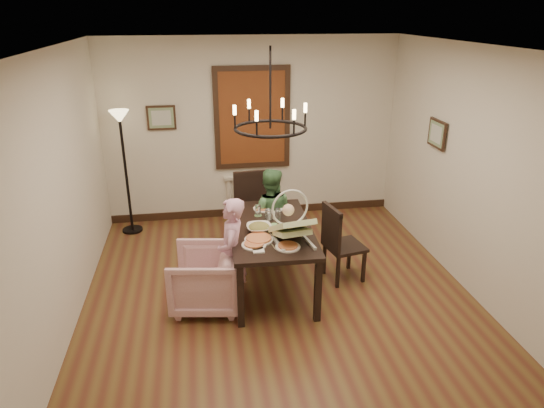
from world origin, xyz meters
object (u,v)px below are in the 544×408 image
object	(u,v)px
armchair	(205,279)
chair_right	(345,242)
chair_far	(253,212)
elderly_woman	(232,263)
seated_man	(270,223)
drinking_glass	(268,215)
baby_bouncer	(291,224)
dining_table	(271,233)
floor_lamp	(126,175)

from	to	relation	value
armchair	chair_right	bearing A→B (deg)	110.43
chair_far	elderly_woman	bearing A→B (deg)	-111.09
seated_man	drinking_glass	distance (m)	0.58
baby_bouncer	elderly_woman	bearing A→B (deg)	167.27
baby_bouncer	drinking_glass	size ratio (longest dim) A/B	4.21
dining_table	baby_bouncer	bearing A→B (deg)	-65.43
drinking_glass	baby_bouncer	bearing A→B (deg)	-74.05
seated_man	armchair	bearing A→B (deg)	57.67
chair_far	baby_bouncer	world-z (taller)	baby_bouncer
armchair	dining_table	bearing A→B (deg)	120.61
floor_lamp	chair_far	bearing A→B (deg)	-24.60
elderly_woman	chair_far	bearing A→B (deg)	174.62
chair_far	chair_right	size ratio (longest dim) A/B	1.07
seated_man	floor_lamp	bearing A→B (deg)	-22.49
armchair	drinking_glass	world-z (taller)	drinking_glass
floor_lamp	armchair	bearing A→B (deg)	-64.42
chair_far	armchair	size ratio (longest dim) A/B	1.39
elderly_woman	drinking_glass	xyz separation A→B (m)	(0.48, 0.54, 0.32)
elderly_woman	drinking_glass	bearing A→B (deg)	148.78
baby_bouncer	drinking_glass	world-z (taller)	baby_bouncer
chair_right	baby_bouncer	distance (m)	1.00
chair_far	armchair	distance (m)	1.57
chair_far	baby_bouncer	bearing A→B (deg)	-85.81
dining_table	chair_far	distance (m)	1.09
armchair	chair_far	bearing A→B (deg)	161.68
dining_table	baby_bouncer	size ratio (longest dim) A/B	2.79
chair_right	dining_table	bearing A→B (deg)	80.09
chair_far	floor_lamp	world-z (taller)	floor_lamp
chair_far	seated_man	world-z (taller)	chair_far
armchair	drinking_glass	size ratio (longest dim) A/B	5.28
baby_bouncer	armchair	bearing A→B (deg)	165.79
chair_far	drinking_glass	bearing A→B (deg)	-90.41
elderly_woman	seated_man	world-z (taller)	elderly_woman
chair_far	floor_lamp	xyz separation A→B (m)	(-1.77, 0.81, 0.37)
chair_far	elderly_woman	xyz separation A→B (m)	(-0.42, -1.43, 0.01)
chair_right	chair_far	bearing A→B (deg)	31.77
dining_table	elderly_woman	distance (m)	0.62
elderly_woman	chair_right	bearing A→B (deg)	116.22
floor_lamp	elderly_woman	bearing A→B (deg)	-58.87
baby_bouncer	drinking_glass	distance (m)	0.61
chair_right	baby_bouncer	bearing A→B (deg)	106.90
chair_right	elderly_woman	distance (m)	1.47
chair_far	baby_bouncer	xyz separation A→B (m)	(0.23, -1.46, 0.45)
armchair	floor_lamp	world-z (taller)	floor_lamp
armchair	drinking_glass	xyz separation A→B (m)	(0.78, 0.50, 0.51)
chair_far	chair_right	xyz separation A→B (m)	(1.00, -1.04, -0.04)
seated_man	floor_lamp	size ratio (longest dim) A/B	0.59
elderly_woman	floor_lamp	size ratio (longest dim) A/B	0.60
baby_bouncer	floor_lamp	distance (m)	3.03
chair_far	seated_man	bearing A→B (deg)	-73.38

